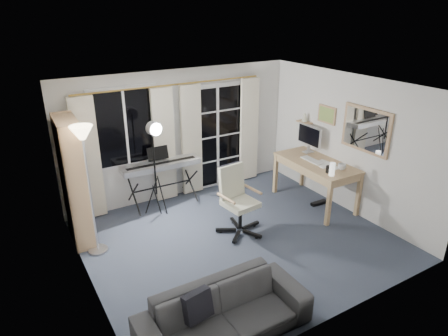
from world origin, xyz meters
The scene contains 17 objects.
floor centered at (0.00, 0.00, -0.01)m, with size 4.50×4.00×0.02m, color #333B4A.
window centered at (-1.05, 1.97, 1.50)m, with size 1.20×0.08×1.40m.
french_door centered at (0.75, 1.97, 1.03)m, with size 1.32×0.09×2.11m.
curtains centered at (-0.14, 1.88, 1.09)m, with size 3.60×0.07×2.13m.
bookshelf centered at (-2.13, 1.33, 0.93)m, with size 0.36×0.92×1.95m.
torchiere_lamp centered at (-1.98, 0.82, 1.57)m, with size 0.37×0.37×1.96m.
keyboard_piano centered at (-0.56, 1.70, 0.78)m, with size 1.43×0.70×1.03m.
studio_light centered at (-0.76, 1.40, 1.39)m, with size 0.35×0.36×1.73m.
office_chair centered at (0.13, 0.30, 0.65)m, with size 0.76×0.76×1.11m.
desk centered at (1.88, 0.34, 0.73)m, with size 0.81×1.57×0.83m.
monitor centered at (2.08, 0.79, 1.15)m, with size 0.20×0.60×0.52m.
desk_clutter centered at (1.81, 0.10, 0.65)m, with size 0.50×0.94×1.05m.
mug centered at (1.98, -0.16, 0.90)m, with size 0.14×0.11×0.14m, color silver.
wall_mirror centered at (2.22, -0.35, 1.55)m, with size 0.04×0.94×0.74m.
framed_print centered at (2.23, 0.55, 1.60)m, with size 0.03×0.42×0.32m.
wall_shelf centered at (2.16, 1.05, 1.41)m, with size 0.16×0.30×0.18m.
sofa centered at (-1.19, -1.55, 0.38)m, with size 1.94×0.59×0.76m.
Camera 1 is at (-2.96, -4.52, 3.46)m, focal length 32.00 mm.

